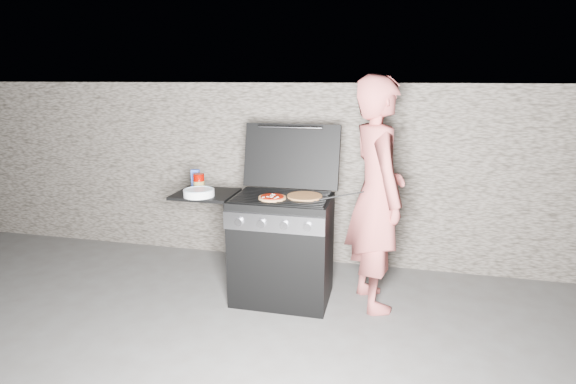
% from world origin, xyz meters
% --- Properties ---
extents(ground, '(50.00, 50.00, 0.00)m').
position_xyz_m(ground, '(0.00, 0.00, 0.00)').
color(ground, '#4B4742').
extents(stone_wall, '(8.00, 0.35, 1.80)m').
position_xyz_m(stone_wall, '(0.00, 1.05, 0.90)').
color(stone_wall, gray).
rests_on(stone_wall, ground).
extents(gas_grill, '(1.34, 0.79, 0.91)m').
position_xyz_m(gas_grill, '(-0.25, 0.00, 0.46)').
color(gas_grill, black).
rests_on(gas_grill, ground).
extents(pizza_topped, '(0.27, 0.27, 0.02)m').
position_xyz_m(pizza_topped, '(-0.06, -0.09, 0.92)').
color(pizza_topped, '#E3A371').
rests_on(pizza_topped, gas_grill).
extents(pizza_plain, '(0.36, 0.36, 0.02)m').
position_xyz_m(pizza_plain, '(0.19, 0.01, 0.92)').
color(pizza_plain, '#E2A656').
rests_on(pizza_plain, gas_grill).
extents(sauce_jar, '(0.12, 0.12, 0.14)m').
position_xyz_m(sauce_jar, '(-0.76, 0.07, 0.97)').
color(sauce_jar, '#780500').
rests_on(sauce_jar, gas_grill).
extents(blue_carton, '(0.08, 0.05, 0.15)m').
position_xyz_m(blue_carton, '(-0.84, 0.19, 0.98)').
color(blue_carton, blue).
rests_on(blue_carton, gas_grill).
extents(plate_stack, '(0.31, 0.31, 0.06)m').
position_xyz_m(plate_stack, '(-0.68, -0.12, 0.93)').
color(plate_stack, white).
rests_on(plate_stack, gas_grill).
extents(person, '(0.67, 0.80, 1.88)m').
position_xyz_m(person, '(0.75, 0.10, 0.94)').
color(person, '#B2504C').
rests_on(person, ground).
extents(tongs, '(0.43, 0.12, 0.09)m').
position_xyz_m(tongs, '(0.53, 0.00, 0.96)').
color(tongs, black).
rests_on(tongs, gas_grill).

